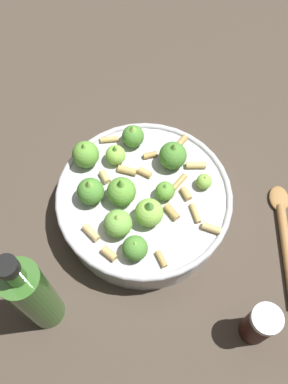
{
  "coord_description": "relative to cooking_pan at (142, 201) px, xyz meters",
  "views": [
    {
      "loc": [
        0.32,
        -0.06,
        0.69
      ],
      "look_at": [
        0.0,
        0.0,
        0.08
      ],
      "focal_mm": 39.04,
      "sensor_mm": 36.0,
      "label": 1
    }
  ],
  "objects": [
    {
      "name": "ground_plane",
      "position": [
        0.0,
        0.0,
        -0.05
      ],
      "size": [
        2.4,
        2.4,
        0.0
      ],
      "primitive_type": "plane",
      "color": "#42382D"
    },
    {
      "name": "olive_oil_bottle",
      "position": [
        0.15,
        -0.18,
        0.05
      ],
      "size": [
        0.06,
        0.06,
        0.24
      ],
      "color": "#336023",
      "rests_on": "ground"
    },
    {
      "name": "wooden_spoon",
      "position": [
        0.09,
        0.24,
        -0.04
      ],
      "size": [
        0.23,
        0.07,
        0.02
      ],
      "color": "#9E703D",
      "rests_on": "ground"
    },
    {
      "name": "cooking_pan",
      "position": [
        0.0,
        0.0,
        0.0
      ],
      "size": [
        0.3,
        0.3,
        0.13
      ],
      "color": "#B7B7BC",
      "rests_on": "ground"
    },
    {
      "name": "pepper_shaker",
      "position": [
        0.24,
        0.13,
        0.0
      ],
      "size": [
        0.05,
        0.05,
        0.1
      ],
      "color": "#33140F",
      "rests_on": "ground"
    }
  ]
}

